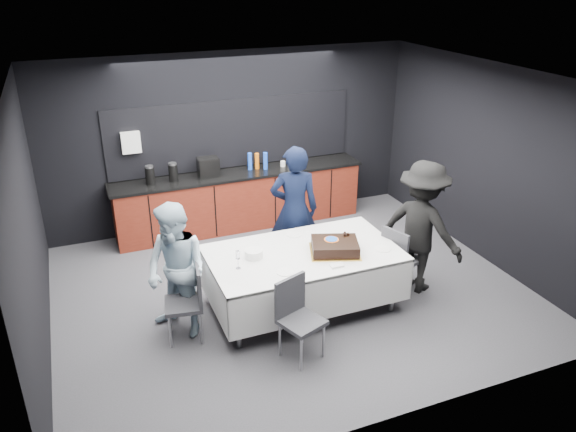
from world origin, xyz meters
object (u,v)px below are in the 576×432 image
Objects in this scene: party_table at (303,262)px; person_left at (177,272)px; champagne_flute at (238,256)px; chair_left at (190,297)px; person_center at (294,210)px; chair_right at (399,255)px; chair_near at (297,312)px; plate_stack at (254,254)px; cake_assembly at (335,247)px; person_right at (421,227)px.

person_left reaches higher than party_table.
champagne_flute is 0.14× the size of person_left.
chair_left is 0.51× the size of person_center.
chair_left and chair_right have the same top height.
champagne_flute is at bearing 44.95° from person_left.
person_left is (-1.11, 0.88, 0.28)m from chair_near.
person_left is at bearing 169.09° from champagne_flute.
plate_stack is 1.94m from chair_right.
cake_assembly is 0.79× the size of chair_near.
party_table is 1.28× the size of person_center.
champagne_flute is 0.12× the size of person_center.
person_center is at bearing 23.73° from person_right.
person_left is 0.91× the size of person_right.
chair_left is at bearing 143.99° from chair_near.
chair_near is (-0.79, -0.69, -0.32)m from cake_assembly.
chair_right is 0.46m from person_right.
champagne_flute is at bearing 59.08° from person_center.
person_center is at bearing 31.63° from chair_left.
chair_right is 0.52× the size of person_right.
person_left reaches higher than cake_assembly.
person_center is (1.13, 1.04, -0.03)m from champagne_flute.
cake_assembly is 0.45× the size of person_left.
plate_stack is at bearing 171.50° from party_table.
plate_stack is at bearing 60.76° from person_center.
person_center reaches higher than chair_left.
plate_stack is 0.94m from person_left.
person_right is at bearing -4.84° from party_table.
cake_assembly is 1.10m from chair_near.
person_right reaches higher than cake_assembly.
chair_near is at bearing -79.49° from plate_stack.
person_right reaches higher than plate_stack.
plate_stack is 0.97× the size of champagne_flute.
plate_stack is at bearing 173.50° from chair_right.
person_right is at bearing -1.73° from chair_right.
person_center reaches higher than cake_assembly.
chair_right is at bearing -0.97° from champagne_flute.
chair_near is at bearing -138.76° from cake_assembly.
plate_stack is 0.23× the size of chair_left.
cake_assembly is 0.99m from plate_stack.
person_center is at bearing 133.60° from chair_right.
chair_right is (0.95, 0.02, -0.32)m from cake_assembly.
chair_right is at bearing 22.37° from chair_near.
person_center is 1.71m from person_right.
champagne_flute is at bearing 177.21° from cake_assembly.
plate_stack is at bearing 35.89° from champagne_flute.
person_right reaches higher than chair_left.
party_table is 0.64m from plate_stack.
chair_left is at bearing 48.06° from person_center.
party_table is 10.69× the size of plate_stack.
chair_near is at bearing -36.01° from chair_left.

